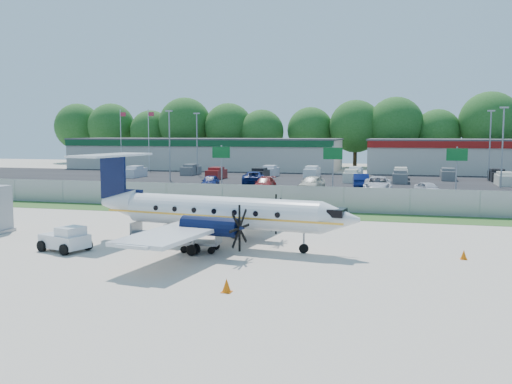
% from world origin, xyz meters
% --- Properties ---
extents(ground, '(170.00, 170.00, 0.00)m').
position_xyz_m(ground, '(0.00, 0.00, 0.00)').
color(ground, beige).
rests_on(ground, ground).
extents(grass_verge, '(170.00, 4.00, 0.02)m').
position_xyz_m(grass_verge, '(0.00, 12.00, 0.01)').
color(grass_verge, '#2D561E').
rests_on(grass_verge, ground).
extents(access_road, '(170.00, 8.00, 0.02)m').
position_xyz_m(access_road, '(0.00, 19.00, 0.01)').
color(access_road, black).
rests_on(access_road, ground).
extents(parking_lot, '(170.00, 32.00, 0.02)m').
position_xyz_m(parking_lot, '(0.00, 40.00, 0.01)').
color(parking_lot, black).
rests_on(parking_lot, ground).
extents(perimeter_fence, '(120.00, 0.06, 1.99)m').
position_xyz_m(perimeter_fence, '(0.00, 14.00, 1.00)').
color(perimeter_fence, gray).
rests_on(perimeter_fence, ground).
extents(building_west, '(46.40, 12.40, 5.24)m').
position_xyz_m(building_west, '(-24.00, 61.98, 2.63)').
color(building_west, beige).
rests_on(building_west, ground).
extents(sign_left, '(1.80, 0.26, 5.00)m').
position_xyz_m(sign_left, '(-8.00, 22.91, 3.61)').
color(sign_left, gray).
rests_on(sign_left, ground).
extents(sign_mid, '(1.80, 0.26, 5.00)m').
position_xyz_m(sign_mid, '(3.00, 22.91, 3.61)').
color(sign_mid, gray).
rests_on(sign_mid, ground).
extents(sign_right, '(1.80, 0.26, 5.00)m').
position_xyz_m(sign_right, '(14.00, 22.91, 3.61)').
color(sign_right, gray).
rests_on(sign_right, ground).
extents(flagpole_west, '(1.06, 0.12, 10.00)m').
position_xyz_m(flagpole_west, '(-35.92, 55.00, 5.64)').
color(flagpole_west, silver).
rests_on(flagpole_west, ground).
extents(flagpole_east, '(1.06, 0.12, 10.00)m').
position_xyz_m(flagpole_east, '(-30.92, 55.00, 5.64)').
color(flagpole_east, silver).
rests_on(flagpole_east, ground).
extents(light_pole_nw, '(0.90, 0.35, 9.09)m').
position_xyz_m(light_pole_nw, '(-20.00, 38.00, 5.23)').
color(light_pole_nw, gray).
rests_on(light_pole_nw, ground).
extents(light_pole_ne, '(0.90, 0.35, 9.09)m').
position_xyz_m(light_pole_ne, '(20.00, 38.00, 5.23)').
color(light_pole_ne, gray).
rests_on(light_pole_ne, ground).
extents(light_pole_sw, '(0.90, 0.35, 9.09)m').
position_xyz_m(light_pole_sw, '(-20.00, 48.00, 5.23)').
color(light_pole_sw, gray).
rests_on(light_pole_sw, ground).
extents(light_pole_se, '(0.90, 0.35, 9.09)m').
position_xyz_m(light_pole_se, '(20.00, 48.00, 5.23)').
color(light_pole_se, gray).
rests_on(light_pole_se, ground).
extents(tree_line, '(112.00, 6.00, 14.00)m').
position_xyz_m(tree_line, '(0.00, 74.00, 0.00)').
color(tree_line, '#1C5017').
rests_on(tree_line, ground).
extents(aircraft, '(16.26, 15.98, 4.98)m').
position_xyz_m(aircraft, '(-0.35, -1.08, 1.92)').
color(aircraft, silver).
rests_on(aircraft, ground).
extents(pushback_tug, '(2.80, 2.38, 1.33)m').
position_xyz_m(pushback_tug, '(-7.66, -4.40, 0.64)').
color(pushback_tug, silver).
rests_on(pushback_tug, ground).
extents(baggage_cart_near, '(2.26, 1.43, 1.16)m').
position_xyz_m(baggage_cart_near, '(-4.25, -1.05, 0.54)').
color(baggage_cart_near, gray).
rests_on(baggage_cart_near, ground).
extents(baggage_cart_far, '(2.20, 1.44, 1.10)m').
position_xyz_m(baggage_cart_far, '(-0.77, -2.65, 0.51)').
color(baggage_cart_far, gray).
rests_on(baggage_cart_far, ground).
extents(cone_nose, '(0.34, 0.34, 0.48)m').
position_xyz_m(cone_nose, '(12.53, -1.12, 0.23)').
color(cone_nose, '#E16007').
rests_on(cone_nose, ground).
extents(cone_port_wing, '(0.39, 0.39, 0.56)m').
position_xyz_m(cone_port_wing, '(2.94, -9.69, 0.26)').
color(cone_port_wing, '#E16007').
rests_on(cone_port_wing, ground).
extents(cone_starboard_wing, '(0.33, 0.33, 0.48)m').
position_xyz_m(cone_starboard_wing, '(-5.45, 9.89, 0.22)').
color(cone_starboard_wing, '#E16007').
rests_on(cone_starboard_wing, ground).
extents(road_car_west, '(4.83, 2.90, 1.31)m').
position_xyz_m(road_car_west, '(-23.51, 17.45, 0.00)').
color(road_car_west, beige).
rests_on(road_car_west, ground).
extents(road_car_mid, '(4.21, 2.71, 1.31)m').
position_xyz_m(road_car_mid, '(2.82, 20.69, 0.00)').
color(road_car_mid, '#595B5E').
rests_on(road_car_mid, ground).
extents(parked_car_a, '(2.54, 4.62, 1.49)m').
position_xyz_m(parked_car_a, '(-11.56, 29.67, 0.00)').
color(parked_car_a, navy).
rests_on(parked_car_a, ground).
extents(parked_car_b, '(2.28, 4.98, 1.41)m').
position_xyz_m(parked_car_b, '(-5.04, 28.85, 0.00)').
color(parked_car_b, maroon).
rests_on(parked_car_b, ground).
extents(parked_car_c, '(2.61, 5.16, 1.69)m').
position_xyz_m(parked_car_c, '(-0.00, 29.35, 0.00)').
color(parked_car_c, beige).
rests_on(parked_car_c, ground).
extents(parked_car_d, '(3.08, 6.28, 1.72)m').
position_xyz_m(parked_car_d, '(6.88, 29.31, 0.00)').
color(parked_car_d, silver).
rests_on(parked_car_d, ground).
extents(parked_car_e, '(3.12, 4.28, 1.36)m').
position_xyz_m(parked_car_e, '(11.86, 28.32, 0.00)').
color(parked_car_e, silver).
rests_on(parked_car_e, ground).
extents(parked_car_f, '(4.18, 6.42, 1.64)m').
position_xyz_m(parked_car_f, '(-7.92, 34.84, 0.00)').
color(parked_car_f, navy).
rests_on(parked_car_f, ground).
extents(parked_car_g, '(2.26, 5.02, 1.60)m').
position_xyz_m(parked_car_g, '(4.72, 34.85, 0.00)').
color(parked_car_g, navy).
rests_on(parked_car_g, ground).
extents(far_parking_rows, '(56.00, 10.00, 1.60)m').
position_xyz_m(far_parking_rows, '(0.00, 45.00, 0.00)').
color(far_parking_rows, gray).
rests_on(far_parking_rows, ground).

